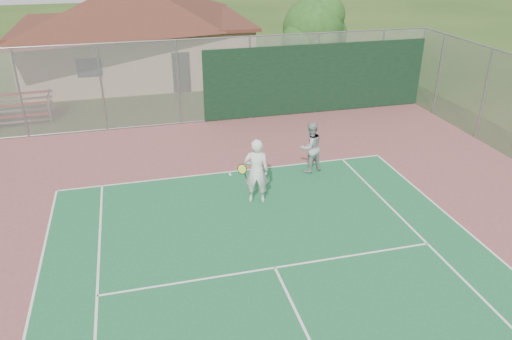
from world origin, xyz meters
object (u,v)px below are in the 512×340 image
Objects in this scene: player_white_front at (256,172)px; player_grey_back at (310,148)px; clubhouse at (135,25)px; bleachers at (17,108)px; tree at (315,30)px.

player_white_front is 2.76m from player_grey_back.
player_white_front reaches higher than player_grey_back.
player_grey_back is (4.95, -14.15, -1.91)m from clubhouse.
clubhouse reaches higher than bleachers.
tree is 2.74× the size of player_grey_back.
tree is at bearing -1.66° from bleachers.
player_grey_back is (10.33, -7.94, 0.31)m from bleachers.
clubhouse reaches higher than tree.
player_white_front is (8.08, -9.52, 0.45)m from bleachers.
clubhouse is 8.51m from bleachers.
bleachers is 1.65× the size of player_grey_back.
clubhouse is at bearing -65.44° from player_white_front.
player_grey_back is at bearing -130.10° from player_white_front.
clubhouse is 7.32× the size of player_grey_back.
bleachers is 13.03m from player_grey_back.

